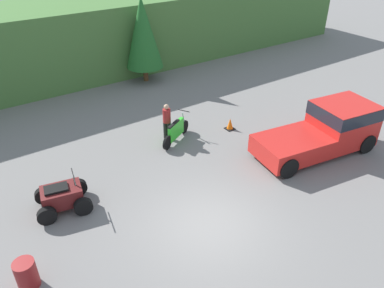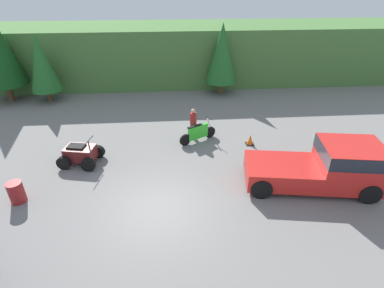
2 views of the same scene
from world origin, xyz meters
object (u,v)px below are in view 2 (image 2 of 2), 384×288
(dirt_bike, at_px, (198,133))
(traffic_cone, at_px, (250,140))
(pickup_truck_red, at_px, (328,165))
(quad_atv, at_px, (81,154))
(steel_barrel, at_px, (16,192))
(rider_person, at_px, (193,122))

(dirt_bike, bearing_deg, traffic_cone, -40.30)
(pickup_truck_red, bearing_deg, quad_atv, 175.00)
(dirt_bike, height_order, steel_barrel, dirt_bike)
(pickup_truck_red, relative_size, quad_atv, 2.71)
(traffic_cone, bearing_deg, rider_person, 162.26)
(quad_atv, bearing_deg, rider_person, 32.02)
(traffic_cone, relative_size, steel_barrel, 0.62)
(pickup_truck_red, xyz_separation_m, traffic_cone, (-2.20, 3.70, -0.79))
(rider_person, bearing_deg, quad_atv, 167.73)
(rider_person, bearing_deg, steel_barrel, 179.66)
(quad_atv, height_order, steel_barrel, quad_atv)
(rider_person, height_order, traffic_cone, rider_person)
(dirt_bike, xyz_separation_m, quad_atv, (-5.64, -1.66, -0.00))
(rider_person, height_order, steel_barrel, rider_person)
(steel_barrel, bearing_deg, traffic_cone, 20.19)
(steel_barrel, bearing_deg, dirt_bike, 29.73)
(traffic_cone, distance_m, steel_barrel, 10.80)
(rider_person, bearing_deg, pickup_truck_red, -75.27)
(rider_person, relative_size, steel_barrel, 1.93)
(dirt_bike, height_order, traffic_cone, dirt_bike)
(quad_atv, distance_m, steel_barrel, 3.17)
(pickup_truck_red, distance_m, dirt_bike, 6.48)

